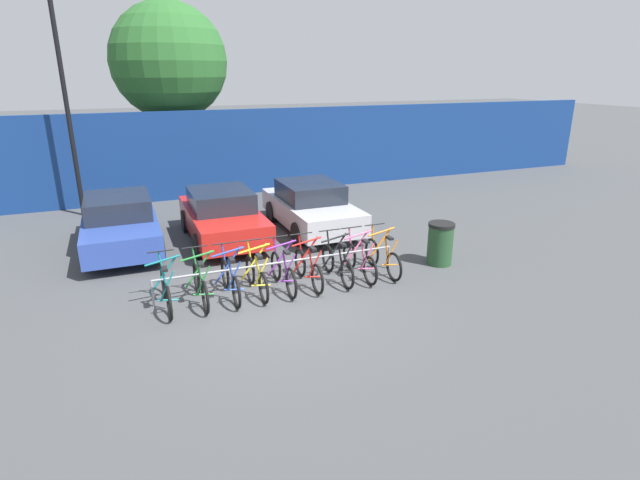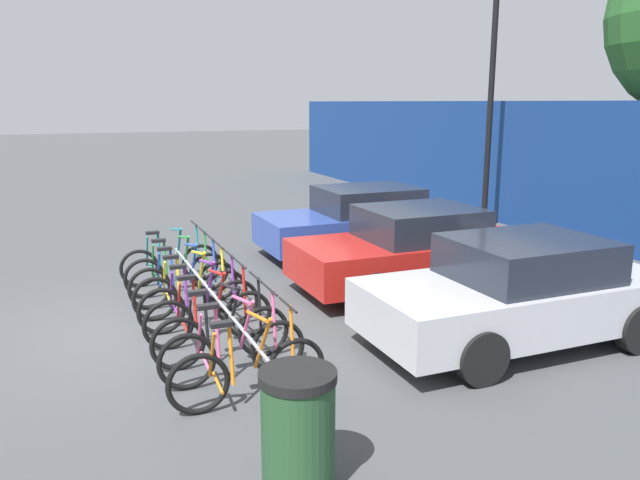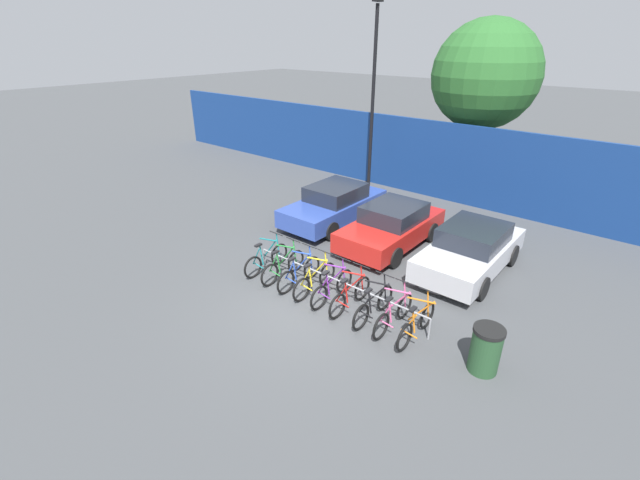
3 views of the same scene
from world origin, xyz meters
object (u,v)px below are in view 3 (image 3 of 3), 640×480
at_px(bicycle_yellow, 315,280).
at_px(car_silver, 471,249).
at_px(bicycle_red, 350,295).
at_px(trash_bin, 486,349).
at_px(bicycle_orange, 417,324).
at_px(bicycle_purple, 332,288).
at_px(bicycle_black, 373,306).
at_px(bike_rack, 336,281).
at_px(tree_behind_hoarding, 485,76).
at_px(lamp_post, 373,92).
at_px(bicycle_teal, 266,259).
at_px(bicycle_blue, 299,273).
at_px(car_blue, 334,204).
at_px(car_red, 392,226).
at_px(bicycle_green, 283,266).
at_px(bicycle_pink, 393,314).

bearing_deg(bicycle_yellow, car_silver, 53.83).
bearing_deg(bicycle_red, trash_bin, -2.39).
xyz_separation_m(bicycle_yellow, bicycle_orange, (3.00, 0.00, 0.00)).
xyz_separation_m(bicycle_purple, bicycle_black, (1.27, 0.00, 0.00)).
bearing_deg(bike_rack, tree_behind_hoarding, 94.24).
distance_m(bicycle_red, lamp_post, 10.04).
bearing_deg(bicycle_red, tree_behind_hoarding, 95.42).
bearing_deg(bicycle_red, bike_rack, 163.81).
bearing_deg(bicycle_teal, bicycle_black, -0.76).
bearing_deg(trash_bin, bicycle_blue, 179.61).
distance_m(bicycle_purple, bicycle_black, 1.27).
bearing_deg(bicycle_black, car_silver, 77.50).
bearing_deg(trash_bin, bicycle_orange, 178.72).
height_order(bicycle_purple, bicycle_orange, same).
bearing_deg(bicycle_purple, lamp_post, 120.77).
bearing_deg(bicycle_black, trash_bin, -0.80).
height_order(lamp_post, trash_bin, lamp_post).
height_order(car_blue, car_red, same).
bearing_deg(bicycle_green, bicycle_purple, -1.91).
distance_m(bicycle_blue, bicycle_yellow, 0.56).
height_order(bicycle_pink, lamp_post, lamp_post).
bearing_deg(trash_bin, bicycle_pink, 179.08).
bearing_deg(bicycle_orange, bicycle_teal, 177.48).
bearing_deg(bicycle_purple, bicycle_teal, -177.15).
bearing_deg(bike_rack, car_silver, 59.81).
distance_m(bicycle_purple, lamp_post, 9.78).
height_order(bicycle_pink, car_red, car_red).
xyz_separation_m(bike_rack, bicycle_orange, (2.42, -0.15, -0.13)).
relative_size(car_red, car_silver, 0.98).
bearing_deg(trash_bin, bicycle_red, 179.42).
xyz_separation_m(bicycle_blue, tree_behind_hoarding, (0.35, 10.77, 4.38)).
height_order(bicycle_green, bicycle_pink, same).
bearing_deg(bicycle_red, bicycle_yellow, 178.19).
bearing_deg(bicycle_black, bicycle_purple, 179.93).
bearing_deg(bicycle_blue, car_silver, 50.19).
xyz_separation_m(bike_rack, trash_bin, (3.97, -0.18, 0.02)).
height_order(bicycle_yellow, trash_bin, bicycle_yellow).
xyz_separation_m(bicycle_teal, bicycle_black, (3.69, 0.00, 0.00)).
xyz_separation_m(bicycle_purple, trash_bin, (3.97, -0.03, 0.14)).
xyz_separation_m(bike_rack, bicycle_black, (1.27, -0.15, -0.13)).
distance_m(bicycle_orange, car_blue, 6.90).
bearing_deg(bicycle_red, bicycle_pink, -1.81).
bearing_deg(bicycle_black, bicycle_pink, -0.07).
bearing_deg(bicycle_green, bicycle_orange, -1.91).
xyz_separation_m(bicycle_teal, bicycle_red, (3.00, 0.00, 0.00)).
bearing_deg(bicycle_purple, bicycle_blue, -177.15).
bearing_deg(bicycle_purple, trash_bin, 2.35).
bearing_deg(tree_behind_hoarding, bicycle_yellow, -88.92).
relative_size(bicycle_purple, car_silver, 0.42).
height_order(bicycle_teal, bicycle_purple, same).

